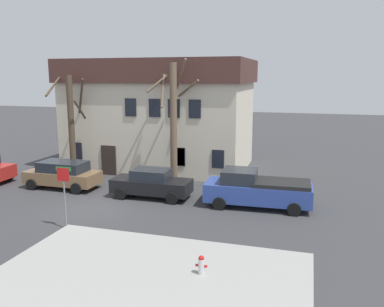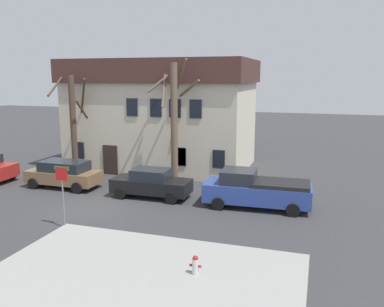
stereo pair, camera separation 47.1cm
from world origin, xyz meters
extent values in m
plane|color=#38383A|center=(0.00, 0.00, 0.00)|extent=(120.00, 120.00, 0.00)
cube|color=#999993|center=(5.68, -6.23, 0.06)|extent=(10.92, 6.84, 0.12)
cube|color=beige|center=(-0.27, 10.59, 3.20)|extent=(13.04, 7.58, 6.40)
cube|color=#4C2D28|center=(-0.27, 10.59, 7.23)|extent=(13.54, 8.08, 1.66)
cube|color=#2D231E|center=(-2.73, 6.75, 1.05)|extent=(1.10, 0.12, 2.10)
cube|color=black|center=(-5.26, 6.76, 1.60)|extent=(0.80, 0.08, 1.20)
cube|color=black|center=(2.50, 6.76, 1.60)|extent=(0.80, 0.08, 1.20)
cube|color=black|center=(2.50, 6.76, 1.60)|extent=(0.80, 0.08, 1.20)
cube|color=black|center=(5.13, 6.76, 1.60)|extent=(0.80, 0.08, 1.20)
cube|color=black|center=(-0.94, 6.76, 4.80)|extent=(0.80, 0.08, 1.20)
cube|color=black|center=(0.80, 6.76, 4.80)|extent=(0.80, 0.08, 1.20)
cube|color=black|center=(2.15, 6.76, 4.80)|extent=(0.80, 0.08, 1.20)
cube|color=black|center=(3.57, 6.76, 4.80)|extent=(0.80, 0.08, 1.20)
cylinder|color=#4C3D2D|center=(-4.93, 5.76, 3.48)|extent=(0.42, 0.42, 6.95)
cylinder|color=#4C3D2D|center=(-6.04, 5.55, 6.20)|extent=(0.57, 2.31, 1.33)
cylinder|color=#4C3D2D|center=(-4.39, 6.28, 5.52)|extent=(1.24, 1.27, 2.43)
cylinder|color=#4C3D2D|center=(-4.24, 5.80, 4.66)|extent=(0.24, 1.50, 1.42)
cylinder|color=brown|center=(2.52, 5.59, 3.85)|extent=(0.44, 0.44, 7.70)
cylinder|color=brown|center=(3.04, 6.55, 5.98)|extent=(2.06, 1.21, 1.42)
cylinder|color=brown|center=(2.89, 6.02, 6.99)|extent=(1.05, 0.93, 1.89)
cylinder|color=brown|center=(1.90, 5.45, 5.98)|extent=(0.46, 1.41, 2.06)
cylinder|color=brown|center=(1.67, 6.54, 6.84)|extent=(2.07, 1.89, 2.03)
cylinder|color=black|center=(-8.50, 3.55, 0.34)|extent=(0.68, 0.22, 0.68)
cube|color=brown|center=(-3.88, 2.87, 0.70)|extent=(4.64, 1.91, 0.75)
cube|color=#1E232B|center=(-3.79, 2.86, 1.38)|extent=(2.88, 1.67, 0.62)
cylinder|color=black|center=(-5.46, 1.95, 0.34)|extent=(0.68, 0.23, 0.68)
cylinder|color=black|center=(-5.44, 3.81, 0.34)|extent=(0.68, 0.23, 0.68)
cylinder|color=black|center=(-2.32, 1.92, 0.34)|extent=(0.68, 0.23, 0.68)
cylinder|color=black|center=(-2.30, 3.78, 0.34)|extent=(0.68, 0.23, 0.68)
cube|color=black|center=(2.19, 2.59, 0.70)|extent=(4.54, 1.76, 0.76)
cube|color=#1E232B|center=(2.19, 2.59, 1.37)|extent=(2.09, 1.54, 0.58)
cylinder|color=black|center=(0.65, 1.72, 0.34)|extent=(0.68, 0.22, 0.68)
cylinder|color=black|center=(0.65, 3.46, 0.34)|extent=(0.68, 0.22, 0.68)
cylinder|color=black|center=(3.74, 1.73, 0.34)|extent=(0.68, 0.22, 0.68)
cylinder|color=black|center=(3.73, 3.47, 0.34)|extent=(0.68, 0.22, 0.68)
cube|color=#2D4799|center=(8.27, 2.65, 0.80)|extent=(5.65, 2.28, 0.96)
cube|color=#1E232B|center=(7.26, 2.61, 1.63)|extent=(1.85, 1.89, 0.70)
cube|color=black|center=(9.49, 2.70, 1.38)|extent=(2.97, 2.09, 0.20)
cylinder|color=black|center=(6.41, 1.55, 0.34)|extent=(0.69, 0.25, 0.68)
cylinder|color=black|center=(6.33, 3.61, 0.34)|extent=(0.69, 0.25, 0.68)
cylinder|color=black|center=(10.20, 1.69, 0.34)|extent=(0.69, 0.25, 0.68)
cylinder|color=black|center=(10.12, 3.76, 0.34)|extent=(0.69, 0.25, 0.68)
cylinder|color=silver|center=(7.39, -5.61, 0.40)|extent=(0.22, 0.22, 0.55)
sphere|color=red|center=(7.39, -5.61, 0.69)|extent=(0.21, 0.21, 0.21)
cylinder|color=red|center=(7.23, -5.61, 0.43)|extent=(0.10, 0.09, 0.09)
cylinder|color=red|center=(7.55, -5.61, 0.43)|extent=(0.10, 0.09, 0.09)
cylinder|color=slate|center=(0.25, -2.98, 1.43)|extent=(0.07, 0.07, 2.85)
cube|color=red|center=(0.25, -3.00, 2.55)|extent=(0.60, 0.03, 0.60)
cube|color=#1E8C38|center=(0.25, -2.96, 2.80)|extent=(0.76, 0.02, 0.18)
torus|color=black|center=(-6.34, 5.08, 0.36)|extent=(0.69, 0.25, 0.71)
torus|color=black|center=(-7.33, 4.78, 0.36)|extent=(0.69, 0.25, 0.71)
cylinder|color=maroon|center=(-6.83, 4.93, 0.58)|extent=(0.97, 0.33, 0.19)
cylinder|color=maroon|center=(-7.03, 4.87, 0.81)|extent=(0.10, 0.06, 0.45)
camera|label=1|loc=(10.74, -18.08, 6.89)|focal=37.57mm
camera|label=2|loc=(11.19, -17.94, 6.89)|focal=37.57mm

